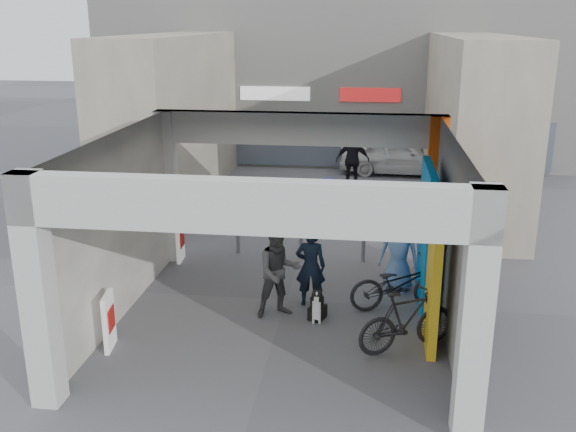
# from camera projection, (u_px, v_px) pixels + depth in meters

# --- Properties ---
(ground) EXTENTS (90.00, 90.00, 0.00)m
(ground) POSITION_uv_depth(u_px,v_px,m) (286.00, 300.00, 12.94)
(ground) COLOR #5A5A5F
(ground) RESTS_ON ground
(arcade_canopy) EXTENTS (6.40, 6.45, 6.40)m
(arcade_canopy) POSITION_uv_depth(u_px,v_px,m) (310.00, 203.00, 11.42)
(arcade_canopy) COLOR beige
(arcade_canopy) RESTS_ON ground
(far_building) EXTENTS (18.00, 4.08, 8.00)m
(far_building) POSITION_uv_depth(u_px,v_px,m) (333.00, 58.00, 25.03)
(far_building) COLOR silver
(far_building) RESTS_ON ground
(plaza_bldg_left) EXTENTS (2.00, 9.00, 5.00)m
(plaza_bldg_left) POSITION_uv_depth(u_px,v_px,m) (174.00, 118.00, 19.87)
(plaza_bldg_left) COLOR #B3AC94
(plaza_bldg_left) RESTS_ON ground
(plaza_bldg_right) EXTENTS (2.00, 9.00, 5.00)m
(plaza_bldg_right) POSITION_uv_depth(u_px,v_px,m) (472.00, 124.00, 18.77)
(plaza_bldg_right) COLOR #B3AC94
(plaza_bldg_right) RESTS_ON ground
(bollard_left) EXTENTS (0.09, 0.09, 0.83)m
(bollard_left) POSITION_uv_depth(u_px,v_px,m) (238.00, 236.00, 15.47)
(bollard_left) COLOR gray
(bollard_left) RESTS_ON ground
(bollard_center) EXTENTS (0.09, 0.09, 0.96)m
(bollard_center) POSITION_uv_depth(u_px,v_px,m) (301.00, 239.00, 15.10)
(bollard_center) COLOR gray
(bollard_center) RESTS_ON ground
(bollard_right) EXTENTS (0.09, 0.09, 0.81)m
(bollard_right) POSITION_uv_depth(u_px,v_px,m) (364.00, 245.00, 14.91)
(bollard_right) COLOR gray
(bollard_right) RESTS_ON ground
(advert_board_near) EXTENTS (0.17, 0.56, 1.00)m
(advert_board_near) POSITION_uv_depth(u_px,v_px,m) (109.00, 321.00, 10.93)
(advert_board_near) COLOR white
(advert_board_near) RESTS_ON ground
(advert_board_far) EXTENTS (0.13, 0.55, 1.00)m
(advert_board_far) POSITION_uv_depth(u_px,v_px,m) (180.00, 240.00, 14.94)
(advert_board_far) COLOR white
(advert_board_far) RESTS_ON ground
(cafe_set) EXTENTS (1.37, 1.11, 0.83)m
(cafe_set) POSITION_uv_depth(u_px,v_px,m) (265.00, 212.00, 17.88)
(cafe_set) COLOR #AFAFB4
(cafe_set) RESTS_ON ground
(produce_stand) EXTENTS (1.16, 0.63, 0.77)m
(produce_stand) POSITION_uv_depth(u_px,v_px,m) (250.00, 200.00, 19.03)
(produce_stand) COLOR black
(produce_stand) RESTS_ON ground
(crate_stack) EXTENTS (0.48, 0.39, 0.56)m
(crate_stack) POSITION_uv_depth(u_px,v_px,m) (329.00, 187.00, 20.50)
(crate_stack) COLOR #1D601B
(crate_stack) RESTS_ON ground
(border_collie) EXTENTS (0.25, 0.50, 0.69)m
(border_collie) POSITION_uv_depth(u_px,v_px,m) (317.00, 307.00, 11.99)
(border_collie) COLOR black
(border_collie) RESTS_ON ground
(man_with_dog) EXTENTS (0.61, 0.41, 1.62)m
(man_with_dog) POSITION_uv_depth(u_px,v_px,m) (311.00, 266.00, 12.52)
(man_with_dog) COLOR black
(man_with_dog) RESTS_ON ground
(man_back_turned) EXTENTS (1.07, 0.97, 1.78)m
(man_back_turned) POSITION_uv_depth(u_px,v_px,m) (279.00, 271.00, 12.06)
(man_back_turned) COLOR #434346
(man_back_turned) RESTS_ON ground
(man_elderly) EXTENTS (0.91, 0.70, 1.64)m
(man_elderly) POSITION_uv_depth(u_px,v_px,m) (399.00, 253.00, 13.23)
(man_elderly) COLOR #6087BA
(man_elderly) RESTS_ON ground
(man_crates) EXTENTS (1.11, 0.47, 1.89)m
(man_crates) POSITION_uv_depth(u_px,v_px,m) (353.00, 160.00, 21.29)
(man_crates) COLOR black
(man_crates) RESTS_ON ground
(bicycle_front) EXTENTS (2.06, 1.25, 1.02)m
(bicycle_front) POSITION_uv_depth(u_px,v_px,m) (399.00, 284.00, 12.44)
(bicycle_front) COLOR black
(bicycle_front) RESTS_ON ground
(bicycle_rear) EXTENTS (1.85, 1.33, 1.10)m
(bicycle_rear) POSITION_uv_depth(u_px,v_px,m) (407.00, 320.00, 10.86)
(bicycle_rear) COLOR black
(bicycle_rear) RESTS_ON ground
(white_van) EXTENTS (4.16, 1.83, 1.39)m
(white_van) POSITION_uv_depth(u_px,v_px,m) (397.00, 155.00, 23.33)
(white_van) COLOR silver
(white_van) RESTS_ON ground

